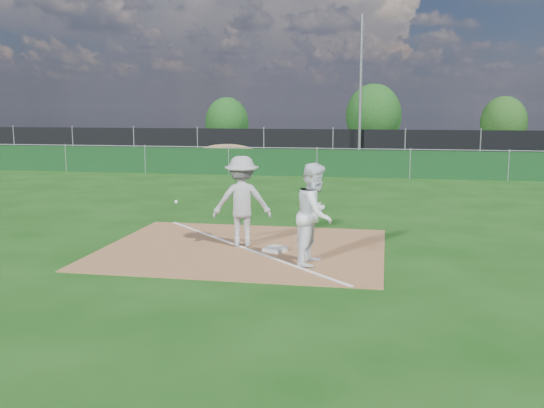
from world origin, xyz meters
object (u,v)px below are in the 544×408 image
at_px(play_at_first, 242,201).
at_px(car_left, 228,142).
at_px(tree_left, 227,122).
at_px(car_right, 411,146).
at_px(tree_mid, 374,116).
at_px(first_base, 276,249).
at_px(car_mid, 295,142).
at_px(light_pole, 361,89).
at_px(tree_right, 504,122).
at_px(runner, 315,214).

height_order(play_at_first, car_left, play_at_first).
bearing_deg(car_left, tree_left, 11.95).
relative_size(car_right, tree_mid, 0.90).
relative_size(play_at_first, car_left, 0.55).
xyz_separation_m(first_base, car_mid, (-3.60, 26.83, 0.72)).
height_order(light_pole, tree_mid, light_pole).
bearing_deg(car_right, car_left, 80.61).
bearing_deg(tree_left, tree_right, 6.41).
relative_size(runner, car_mid, 0.42).
distance_m(car_left, tree_mid, 10.84).
height_order(car_mid, car_right, car_mid).
relative_size(first_base, tree_mid, 0.09).
relative_size(play_at_first, car_right, 0.55).
height_order(light_pole, tree_right, light_pole).
relative_size(car_right, tree_left, 1.12).
distance_m(play_at_first, tree_left, 31.98).
bearing_deg(car_mid, car_left, 82.04).
bearing_deg(first_base, car_mid, 97.63).
height_order(light_pole, runner, light_pole).
bearing_deg(light_pole, car_left, 149.29).
xyz_separation_m(play_at_first, car_left, (-7.35, 26.80, -0.28)).
bearing_deg(play_at_first, tree_right, 71.23).
bearing_deg(first_base, car_right, 82.03).
distance_m(first_base, runner, 1.53).
xyz_separation_m(first_base, tree_left, (-9.33, 31.20, 1.87)).
bearing_deg(runner, car_mid, 18.62).
bearing_deg(car_right, first_base, 164.74).
relative_size(light_pole, car_mid, 1.69).
height_order(light_pole, car_right, light_pole).
distance_m(runner, car_right, 27.70).
distance_m(runner, tree_mid, 33.05).
bearing_deg(light_pole, car_mid, 131.40).
xyz_separation_m(runner, tree_mid, (0.37, 33.01, 1.43)).
relative_size(car_left, car_right, 0.99).
relative_size(play_at_first, tree_right, 0.61).
bearing_deg(car_mid, play_at_first, -177.45).
xyz_separation_m(play_at_first, car_mid, (-2.78, 26.44, -0.22)).
bearing_deg(play_at_first, light_pole, 85.80).
relative_size(car_mid, tree_left, 1.26).
xyz_separation_m(runner, tree_right, (9.48, 34.21, 0.98)).
relative_size(light_pole, play_at_first, 3.45).
relative_size(light_pole, tree_left, 2.13).
bearing_deg(first_base, car_left, 106.72).
bearing_deg(play_at_first, runner, -34.35).
bearing_deg(car_left, play_at_first, -168.85).
relative_size(first_base, tree_right, 0.11).
bearing_deg(car_right, tree_left, 63.96).
bearing_deg(runner, car_right, 3.48).
bearing_deg(car_mid, tree_mid, -45.65).
bearing_deg(tree_right, first_base, -107.29).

